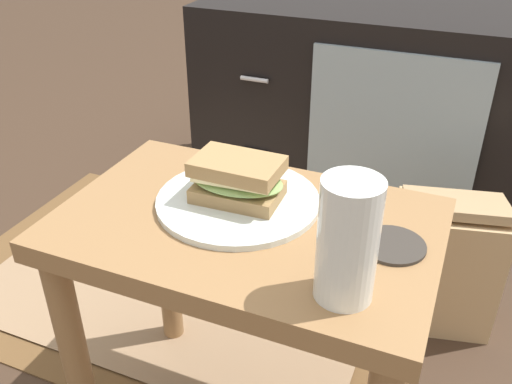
% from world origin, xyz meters
% --- Properties ---
extents(side_table, '(0.56, 0.36, 0.46)m').
position_xyz_m(side_table, '(0.00, 0.00, 0.37)').
color(side_table, olive).
rests_on(side_table, ground).
extents(tv_cabinet, '(0.96, 0.46, 0.58)m').
position_xyz_m(tv_cabinet, '(-0.03, 0.95, 0.29)').
color(tv_cabinet, black).
rests_on(tv_cabinet, ground).
extents(area_rug, '(1.15, 0.76, 0.01)m').
position_xyz_m(area_rug, '(-0.32, 0.31, 0.00)').
color(area_rug, brown).
rests_on(area_rug, ground).
extents(plate, '(0.25, 0.25, 0.01)m').
position_xyz_m(plate, '(-0.03, 0.04, 0.47)').
color(plate, silver).
rests_on(plate, side_table).
extents(sandwich_front, '(0.14, 0.10, 0.07)m').
position_xyz_m(sandwich_front, '(-0.03, 0.04, 0.50)').
color(sandwich_front, '#9E7A4C').
rests_on(sandwich_front, plate).
extents(beer_glass, '(0.07, 0.07, 0.16)m').
position_xyz_m(beer_glass, '(0.17, -0.11, 0.54)').
color(beer_glass, silver).
rests_on(beer_glass, side_table).
extents(coaster, '(0.09, 0.09, 0.01)m').
position_xyz_m(coaster, '(0.21, 0.01, 0.46)').
color(coaster, '#332D28').
rests_on(coaster, side_table).
extents(paper_bag, '(0.25, 0.20, 0.32)m').
position_xyz_m(paper_bag, '(0.28, 0.44, 0.16)').
color(paper_bag, tan).
rests_on(paper_bag, ground).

